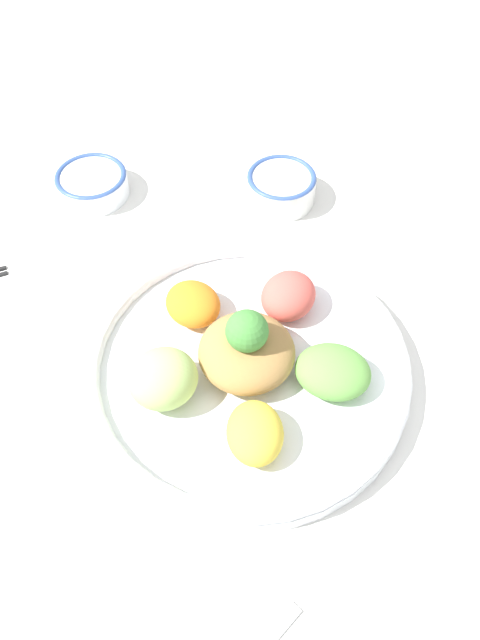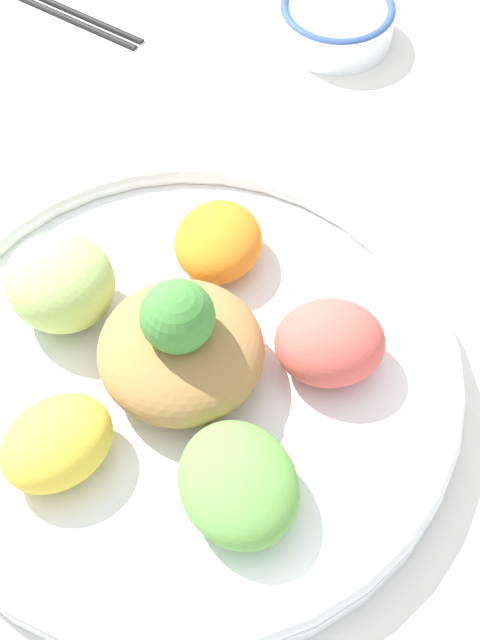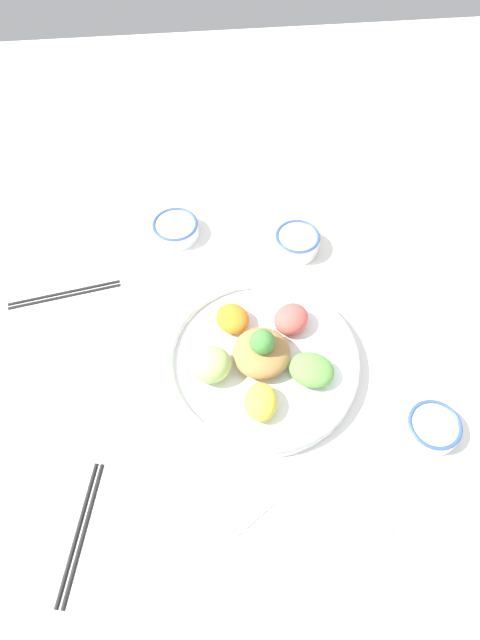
% 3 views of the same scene
% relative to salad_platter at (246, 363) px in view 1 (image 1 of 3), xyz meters
% --- Properties ---
extents(ground_plane, '(2.40, 2.40, 0.00)m').
position_rel_salad_platter_xyz_m(ground_plane, '(0.02, -0.04, -0.02)').
color(ground_plane, white).
extents(salad_platter, '(0.36, 0.36, 0.11)m').
position_rel_salad_platter_xyz_m(salad_platter, '(0.00, 0.00, 0.00)').
color(salad_platter, white).
rests_on(salad_platter, ground_plane).
extents(sauce_bowl_red, '(0.10, 0.10, 0.04)m').
position_rel_salad_platter_xyz_m(sauce_bowl_red, '(-0.34, -0.15, -0.00)').
color(sauce_bowl_red, white).
rests_on(sauce_bowl_red, ground_plane).
extents(rice_bowl_blue, '(0.10, 0.10, 0.04)m').
position_rel_salad_platter_xyz_m(rice_bowl_blue, '(-0.28, 0.11, -0.00)').
color(rice_bowl_blue, white).
rests_on(rice_bowl_blue, ground_plane).
extents(serving_spoon_extra, '(0.06, 0.13, 0.01)m').
position_rel_salad_platter_xyz_m(serving_spoon_extra, '(0.29, 0.09, -0.02)').
color(serving_spoon_extra, silver).
rests_on(serving_spoon_extra, ground_plane).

